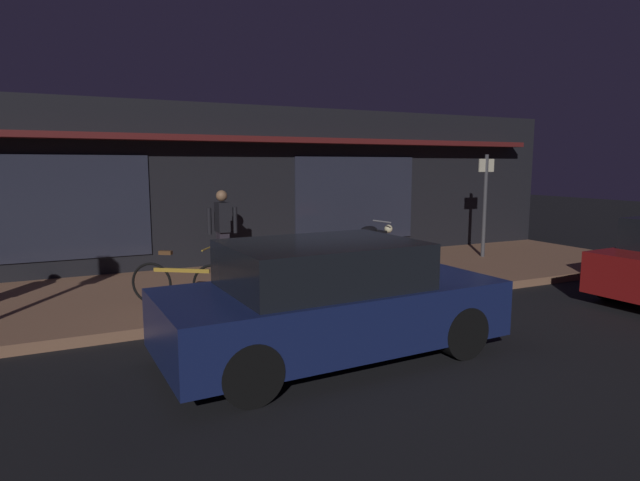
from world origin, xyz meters
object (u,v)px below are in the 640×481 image
(bicycle_parked, at_px, (182,283))
(parked_car_far, at_px, (330,300))
(sign_post, at_px, (485,199))
(person_bystander, at_px, (223,230))
(motorcycle, at_px, (365,244))
(trash_bin, at_px, (307,267))

(bicycle_parked, bearing_deg, parked_car_far, -64.88)
(sign_post, bearing_deg, person_bystander, 173.50)
(motorcycle, distance_m, sign_post, 3.34)
(bicycle_parked, bearing_deg, sign_post, 10.66)
(motorcycle, xyz_separation_m, person_bystander, (-2.88, 0.65, 0.38))
(sign_post, xyz_separation_m, parked_car_far, (-6.10, -4.01, -0.81))
(motorcycle, relative_size, parked_car_far, 0.41)
(bicycle_parked, xyz_separation_m, trash_bin, (2.01, -0.24, 0.11))
(person_bystander, relative_size, trash_bin, 1.80)
(motorcycle, distance_m, parked_car_far, 4.97)
(sign_post, bearing_deg, motorcycle, 179.12)
(trash_bin, bearing_deg, person_bystander, 108.82)
(sign_post, relative_size, trash_bin, 2.58)
(motorcycle, bearing_deg, trash_bin, -141.32)
(motorcycle, distance_m, bicycle_parked, 4.35)
(person_bystander, relative_size, sign_post, 0.70)
(motorcycle, relative_size, trash_bin, 1.82)
(parked_car_far, bearing_deg, trash_bin, 71.93)
(motorcycle, height_order, trash_bin, motorcycle)
(person_bystander, bearing_deg, bicycle_parked, -120.51)
(bicycle_parked, bearing_deg, person_bystander, 59.49)
(bicycle_parked, distance_m, sign_post, 7.53)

